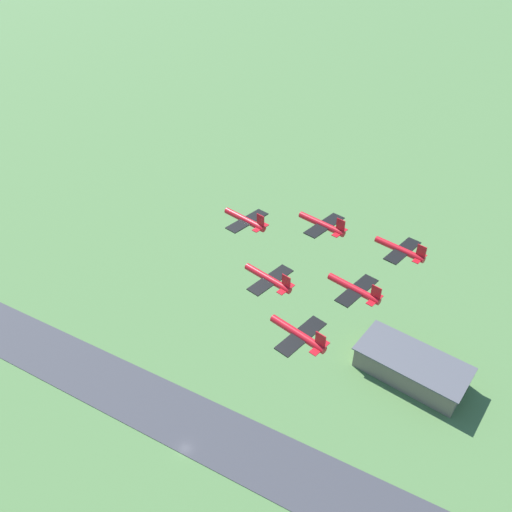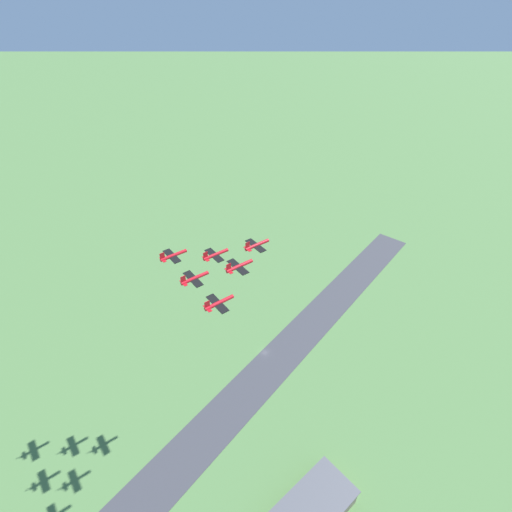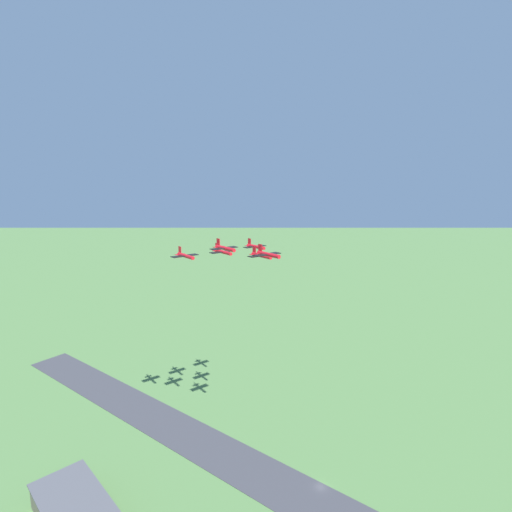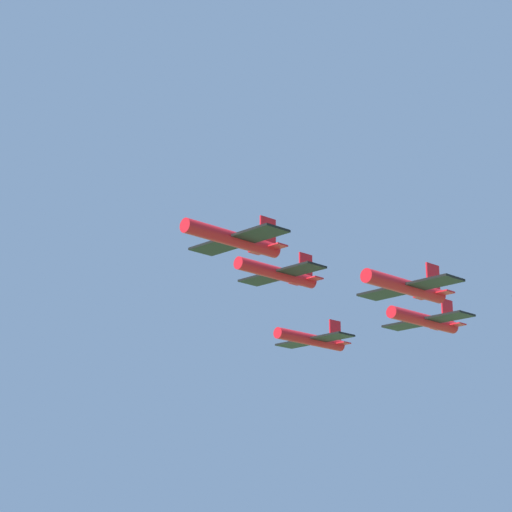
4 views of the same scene
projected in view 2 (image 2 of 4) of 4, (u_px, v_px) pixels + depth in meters
name	position (u px, v px, depth m)	size (l,w,h in m)	color
ground_plane	(265.00, 352.00, 227.16)	(3000.00, 3000.00, 0.00)	#4C723D
runway_strip	(257.00, 382.00, 211.04)	(349.13, 81.17, 0.20)	#38383D
jet_0	(256.00, 245.00, 158.45)	(11.32, 10.71, 3.78)	red
jet_1	(215.00, 255.00, 159.07)	(11.32, 10.71, 3.78)	red
jet_2	(238.00, 266.00, 145.44)	(11.32, 10.71, 3.78)	red
jet_3	(173.00, 256.00, 157.13)	(11.32, 10.71, 3.78)	red
jet_4	(194.00, 278.00, 146.54)	(11.32, 10.71, 3.78)	red
jet_5	(218.00, 303.00, 135.47)	(11.32, 10.71, 3.78)	red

